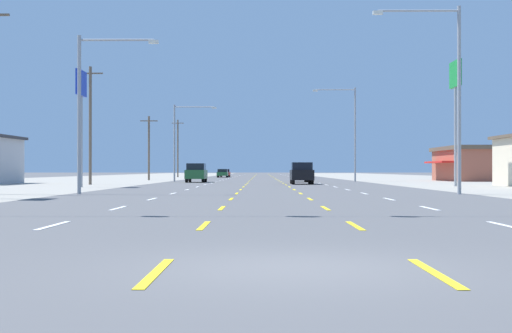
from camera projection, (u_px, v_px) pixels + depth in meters
ground_plane at (265, 182)px, 75.41m from camera, size 572.00×572.00×0.00m
lot_apron_left at (33, 182)px, 75.58m from camera, size 28.00×440.00×0.01m
lot_apron_right at (498, 182)px, 75.24m from camera, size 28.00×440.00×0.01m
lane_markings at (264, 178)px, 113.91m from camera, size 10.64×227.60×0.01m
signal_span_wire at (271, 21)px, 20.92m from camera, size 27.24×0.53×9.31m
suv_inner_right_nearest at (302, 173)px, 64.70m from camera, size 1.98×4.90×1.98m
suv_far_left_near at (196, 173)px, 74.28m from camera, size 1.98×4.90×1.98m
sedan_inner_right_mid at (299, 175)px, 76.46m from camera, size 1.80×4.50×1.46m
hatchback_far_right_midfar at (306, 173)px, 117.73m from camera, size 1.72×3.90×1.54m
sedan_far_left_far at (223, 173)px, 122.29m from camera, size 1.80×4.50×1.46m
sedan_far_left_farther at (225, 173)px, 131.95m from camera, size 1.80×4.50×1.46m
hatchback_far_right_farthest at (301, 173)px, 134.46m from camera, size 1.72×3.90×1.54m
storefront_right_row_2 at (491, 164)px, 84.35m from camera, size 12.89×12.90×4.08m
pole_sign_left_row_1 at (81, 96)px, 53.47m from camera, size 0.24×2.48×8.81m
pole_sign_right_row_1 at (455, 88)px, 56.23m from camera, size 0.24×2.77×9.95m
streetlight_left_row_0 at (89, 100)px, 37.94m from camera, size 4.34×0.26×8.50m
streetlight_right_row_0 at (450, 84)px, 37.81m from camera, size 4.69×0.26×10.05m
streetlight_left_row_1 at (180, 136)px, 79.71m from camera, size 4.82×0.26×8.64m
streetlight_right_row_1 at (351, 127)px, 79.58m from camera, size 4.83×0.26×10.57m
utility_pole_left_row_1 at (90, 123)px, 62.43m from camera, size 2.20×0.26×10.41m
utility_pole_left_row_2 at (149, 147)px, 89.89m from camera, size 2.20×0.26×8.12m
utility_pole_left_row_3 at (178, 147)px, 127.57m from camera, size 2.20×0.26×10.33m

